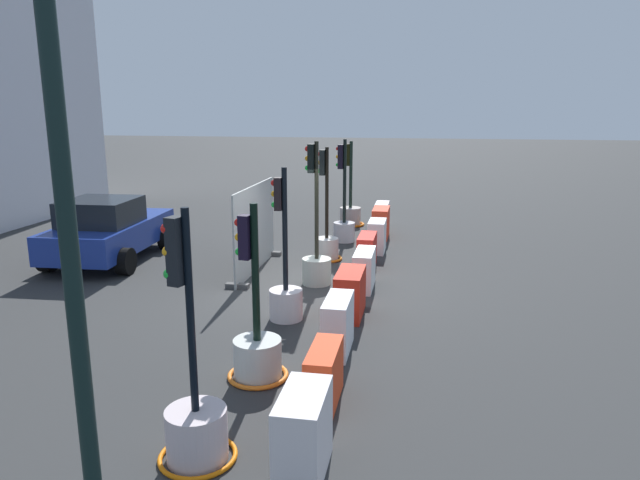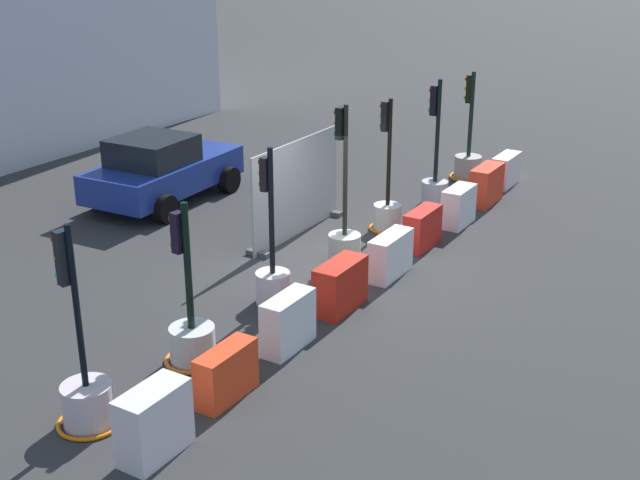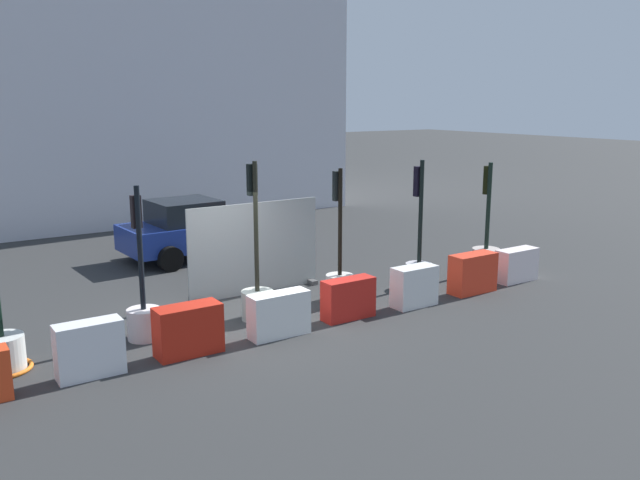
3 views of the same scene
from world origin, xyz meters
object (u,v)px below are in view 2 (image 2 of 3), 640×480
at_px(traffic_light_3, 344,235).
at_px(construction_barrier_3, 340,286).
at_px(construction_barrier_7, 486,185).
at_px(car_blue_estate, 162,169).
at_px(construction_barrier_1, 226,374).
at_px(construction_barrier_5, 422,229).
at_px(traffic_light_4, 387,209).
at_px(construction_barrier_8, 506,170).
at_px(construction_barrier_0, 154,423).
at_px(traffic_light_1, 192,336).
at_px(construction_barrier_4, 390,255).
at_px(construction_barrier_6, 458,206).
at_px(construction_barrier_2, 288,323).
at_px(traffic_light_6, 468,162).
at_px(traffic_light_2, 272,274).
at_px(traffic_light_0, 86,394).
at_px(traffic_light_5, 435,181).

distance_m(traffic_light_3, construction_barrier_3, 2.07).
distance_m(construction_barrier_7, car_blue_estate, 7.54).
height_order(construction_barrier_1, construction_barrier_5, construction_barrier_5).
distance_m(traffic_light_4, construction_barrier_7, 3.02).
bearing_deg(construction_barrier_8, traffic_light_3, 171.56).
distance_m(construction_barrier_0, construction_barrier_5, 8.09).
bearing_deg(traffic_light_3, construction_barrier_0, -170.60).
height_order(traffic_light_1, construction_barrier_4, traffic_light_1).
relative_size(construction_barrier_1, construction_barrier_6, 1.06).
distance_m(traffic_light_3, construction_barrier_6, 3.28).
bearing_deg(construction_barrier_2, construction_barrier_8, 0.20).
xyz_separation_m(construction_barrier_8, car_blue_estate, (-5.38, 6.40, 0.39)).
height_order(construction_barrier_7, construction_barrier_8, construction_barrier_7).
bearing_deg(traffic_light_6, construction_barrier_5, -168.21).
xyz_separation_m(traffic_light_2, construction_barrier_6, (5.30, -1.22, -0.10)).
bearing_deg(construction_barrier_6, construction_barrier_3, 178.97).
relative_size(construction_barrier_6, construction_barrier_8, 0.90).
distance_m(traffic_light_0, traffic_light_5, 10.69).
height_order(traffic_light_1, construction_barrier_3, traffic_light_1).
height_order(traffic_light_0, construction_barrier_0, traffic_light_0).
xyz_separation_m(construction_barrier_4, construction_barrier_5, (1.62, 0.10, -0.01)).
bearing_deg(traffic_light_3, construction_barrier_4, -96.59).
bearing_deg(construction_barrier_1, traffic_light_3, 11.66).
height_order(traffic_light_0, construction_barrier_5, traffic_light_0).
bearing_deg(construction_barrier_5, construction_barrier_8, 0.03).
bearing_deg(traffic_light_1, construction_barrier_0, -151.79).
bearing_deg(traffic_light_6, traffic_light_3, -179.25).
bearing_deg(traffic_light_5, construction_barrier_2, -172.84).
bearing_deg(construction_barrier_3, construction_barrier_4, -2.89).
xyz_separation_m(construction_barrier_1, car_blue_estate, (6.10, 6.50, 0.40)).
distance_m(traffic_light_3, construction_barrier_5, 1.78).
xyz_separation_m(traffic_light_5, construction_barrier_7, (0.70, -1.00, -0.12)).
relative_size(traffic_light_1, construction_barrier_5, 2.35).
bearing_deg(construction_barrier_7, construction_barrier_3, 179.49).
bearing_deg(construction_barrier_3, construction_barrier_7, -0.51).
height_order(traffic_light_0, car_blue_estate, traffic_light_0).
height_order(traffic_light_2, traffic_light_3, traffic_light_3).
distance_m(traffic_light_5, car_blue_estate, 6.32).
bearing_deg(construction_barrier_1, construction_barrier_7, 0.12).
bearing_deg(construction_barrier_7, construction_barrier_0, -179.69).
bearing_deg(construction_barrier_4, traffic_light_6, 9.83).
distance_m(construction_barrier_4, construction_barrier_5, 1.62).
distance_m(construction_barrier_1, construction_barrier_3, 3.27).
xyz_separation_m(traffic_light_0, traffic_light_4, (8.59, 0.01, 0.00)).
relative_size(traffic_light_3, construction_barrier_8, 2.86).
xyz_separation_m(construction_barrier_2, car_blue_estate, (4.45, 6.44, 0.34)).
height_order(traffic_light_3, car_blue_estate, traffic_light_3).
bearing_deg(traffic_light_4, construction_barrier_7, -22.36).
height_order(traffic_light_0, traffic_light_3, traffic_light_3).
bearing_deg(traffic_light_6, traffic_light_5, -177.18).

